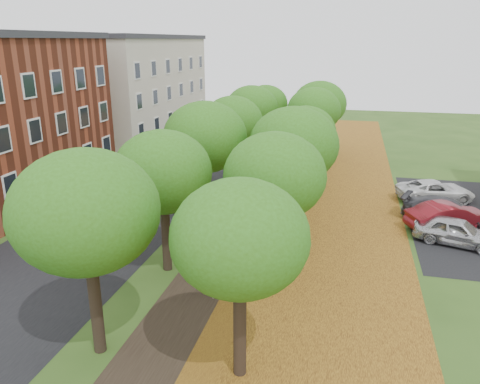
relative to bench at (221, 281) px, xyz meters
The scene contains 12 objects.
ground 4.86m from the bench, 97.77° to the right, with size 120.00×120.00×0.00m, color #2D4C19.
street_asphalt 13.07m from the bench, 128.63° to the left, with size 8.00×70.00×0.01m, color black.
footpath 10.23m from the bench, 93.67° to the left, with size 3.20×70.00×0.01m, color black.
leaf_verge 11.10m from the bench, 66.93° to the left, with size 7.50×70.00×0.01m, color #B07820.
tree_row_west 11.39m from the bench, 105.63° to the left, with size 4.33×34.33×6.42m.
tree_row_east 11.19m from the bench, 79.21° to the left, with size 4.33×34.33×6.42m.
building_cream 33.62m from the bench, 122.04° to the left, with size 10.30×20.30×10.40m.
bench is the anchor object (origin of this frame).
car_silver 12.59m from the bench, 34.69° to the left, with size 1.64×4.08×1.39m, color silver.
car_red 13.74m from the bench, 41.12° to the left, with size 1.62×4.64×1.53m, color maroon.
car_grey 14.52m from the bench, 44.56° to the left, with size 1.94×4.78×1.39m, color #343338.
car_white 17.49m from the bench, 53.74° to the left, with size 2.22×4.81×1.34m, color silver.
Camera 1 is at (5.43, -11.80, 9.89)m, focal length 35.00 mm.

